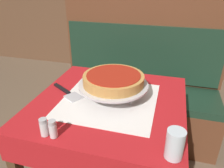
{
  "coord_description": "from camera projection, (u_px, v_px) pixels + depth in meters",
  "views": [
    {
      "loc": [
        0.3,
        -0.99,
        1.39
      ],
      "look_at": [
        0.01,
        0.01,
        0.86
      ],
      "focal_mm": 35.0,
      "sensor_mm": 36.0,
      "label": 1
    }
  ],
  "objects": [
    {
      "name": "condiment_caddy",
      "position": [
        170.0,
        32.0,
        2.49
      ],
      "size": [
        0.14,
        0.14,
        0.18
      ],
      "color": "black",
      "rests_on": "dining_table_rear"
    },
    {
      "name": "deep_dish_pizza",
      "position": [
        113.0,
        79.0,
        1.19
      ],
      "size": [
        0.33,
        0.33,
        0.06
      ],
      "color": "#C68E47",
      "rests_on": "pizza_pan_stand"
    },
    {
      "name": "pizza_pan_stand",
      "position": [
        113.0,
        85.0,
        1.21
      ],
      "size": [
        0.39,
        0.39,
        0.08
      ],
      "color": "#ADADB2",
      "rests_on": "dining_table_front"
    },
    {
      "name": "pizza_server",
      "position": [
        67.0,
        92.0,
        1.28
      ],
      "size": [
        0.24,
        0.17,
        0.01
      ],
      "color": "#BCBCC1",
      "rests_on": "dining_table_front"
    },
    {
      "name": "pepper_shaker",
      "position": [
        53.0,
        129.0,
        0.91
      ],
      "size": [
        0.03,
        0.03,
        0.08
      ],
      "color": "silver",
      "rests_on": "dining_table_front"
    },
    {
      "name": "dining_table_rear",
      "position": [
        160.0,
        41.0,
        2.66
      ],
      "size": [
        0.8,
        0.8,
        0.76
      ],
      "color": "beige",
      "rests_on": "ground_plane"
    },
    {
      "name": "dining_table_front",
      "position": [
        109.0,
        115.0,
        1.25
      ],
      "size": [
        0.82,
        0.82,
        0.77
      ],
      "color": "red",
      "rests_on": "ground_plane"
    },
    {
      "name": "water_glass_near",
      "position": [
        175.0,
        144.0,
        0.8
      ],
      "size": [
        0.07,
        0.07,
        0.12
      ],
      "color": "silver",
      "rests_on": "dining_table_front"
    },
    {
      "name": "salt_shaker",
      "position": [
        44.0,
        127.0,
        0.92
      ],
      "size": [
        0.04,
        0.04,
        0.08
      ],
      "color": "silver",
      "rests_on": "dining_table_front"
    },
    {
      "name": "booth_bench",
      "position": [
        137.0,
        98.0,
        2.03
      ],
      "size": [
        1.43,
        0.48,
        1.27
      ],
      "color": "brown",
      "rests_on": "ground_plane"
    }
  ]
}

